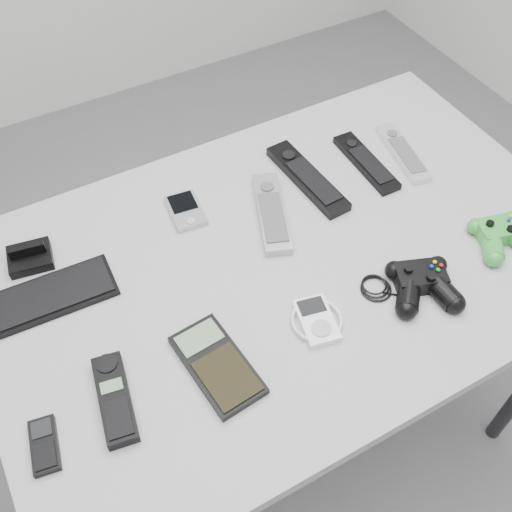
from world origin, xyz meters
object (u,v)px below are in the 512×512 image
remote_black_a (307,177)px  controller_black (422,282)px  desk (288,277)px  remote_silver_b (403,152)px  cordless_handset (115,399)px  mp3_player (317,320)px  calculator (217,364)px  controller_green (502,234)px  remote_black_b (366,162)px  remote_silver_a (272,212)px  mobile_phone (44,445)px  pda_keyboard (51,296)px  pda (186,210)px

remote_black_a → controller_black: size_ratio=1.09×
desk → remote_silver_b: bearing=19.1°
cordless_handset → desk: bearing=27.2°
remote_black_a → mp3_player: size_ratio=2.43×
calculator → controller_green: size_ratio=1.40×
remote_black_b → controller_black: (-0.11, -0.33, 0.01)m
desk → remote_silver_a: 0.14m
remote_silver_a → calculator: remote_silver_a is taller
cordless_handset → calculator: 0.17m
remote_black_b → remote_silver_b: 0.09m
controller_green → mobile_phone: bearing=-166.7°
remote_silver_a → controller_green: (0.36, -0.28, 0.01)m
desk → pda_keyboard: bearing=163.8°
cordless_handset → mp3_player: size_ratio=1.61×
cordless_handset → controller_black: controller_black is taller
controller_green → controller_black: bearing=-160.6°
calculator → controller_green: bearing=-7.2°
controller_black → remote_silver_b: bearing=78.2°
remote_silver_a → calculator: 0.36m
desk → mp3_player: 0.18m
remote_black_b → controller_green: bearing=-70.0°
calculator → desk: bearing=27.3°
pda_keyboard → pda: (0.31, 0.08, 0.00)m
remote_silver_b → remote_silver_a: bearing=-165.2°
remote_silver_b → controller_green: 0.30m
remote_black_a → remote_silver_b: remote_black_a is taller
pda_keyboard → remote_black_a: bearing=6.0°
remote_silver_a → remote_black_a: (0.12, 0.05, 0.00)m
pda → mp3_player: mp3_player is taller
pda_keyboard → pda: size_ratio=2.35×
pda → remote_silver_b: remote_silver_b is taller
remote_black_a → controller_green: size_ratio=1.87×
mp3_player → pda_keyboard: bearing=156.9°
remote_silver_a → cordless_handset: (-0.43, -0.24, 0.00)m
controller_black → mobile_phone: bearing=-162.6°
desk → calculator: calculator is taller
pda → mobile_phone: size_ratio=1.10×
pda → remote_silver_b: bearing=-1.8°
pda → remote_silver_a: bearing=-25.2°
desk → pda_keyboard: pda_keyboard is taller
desk → mobile_phone: size_ratio=13.08×
desk → calculator: size_ratio=6.61×
controller_black → desk: bearing=153.5°
mobile_phone → desk: bearing=25.0°
calculator → mp3_player: size_ratio=1.82×
mobile_phone → remote_black_b: bearing=29.2°
remote_black_a → remote_black_b: (0.14, -0.02, -0.00)m
remote_black_b → calculator: bearing=-148.9°
cordless_handset → controller_green: controller_green is taller
remote_silver_b → desk: bearing=-149.3°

